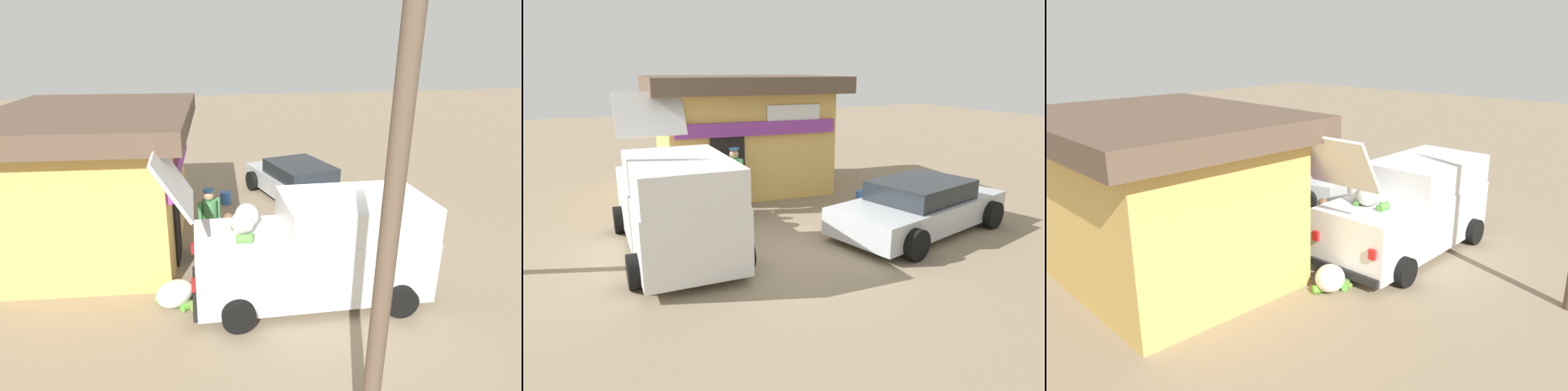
{
  "view_description": "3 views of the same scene",
  "coord_description": "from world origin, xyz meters",
  "views": [
    {
      "loc": [
        -8.9,
        3.27,
        4.85
      ],
      "look_at": [
        0.64,
        1.53,
        1.29
      ],
      "focal_mm": 29.88,
      "sensor_mm": 36.0,
      "label": 1
    },
    {
      "loc": [
        -3.45,
        -7.97,
        3.57
      ],
      "look_at": [
        0.83,
        1.2,
        0.78
      ],
      "focal_mm": 31.99,
      "sensor_mm": 36.0,
      "label": 2
    },
    {
      "loc": [
        -7.32,
        10.81,
        4.74
      ],
      "look_at": [
        0.57,
        1.77,
        1.04
      ],
      "focal_mm": 36.08,
      "sensor_mm": 36.0,
      "label": 3
    }
  ],
  "objects": [
    {
      "name": "ground_plane",
      "position": [
        0.0,
        0.0,
        0.0
      ],
      "size": [
        60.0,
        60.0,
        0.0
      ],
      "primitive_type": "plane",
      "color": "gray"
    },
    {
      "name": "storefront_bar",
      "position": [
        1.27,
        5.26,
        1.75
      ],
      "size": [
        5.72,
        4.8,
        3.34
      ],
      "color": "#E0B259",
      "rests_on": "ground_plane"
    },
    {
      "name": "delivery_van",
      "position": [
        -1.69,
        0.84,
        1.0
      ],
      "size": [
        2.26,
        5.07,
        3.03
      ],
      "color": "white",
      "rests_on": "ground_plane"
    },
    {
      "name": "parked_sedan",
      "position": [
        3.52,
        -0.23,
        0.56
      ],
      "size": [
        4.64,
        2.99,
        1.17
      ],
      "color": "#B2B7BC",
      "rests_on": "ground_plane"
    },
    {
      "name": "vendor_standing",
      "position": [
        0.22,
        2.79,
        0.96
      ],
      "size": [
        0.46,
        0.52,
        1.67
      ],
      "color": "navy",
      "rests_on": "ground_plane"
    },
    {
      "name": "customer_bending",
      "position": [
        -0.8,
        2.58,
        0.85
      ],
      "size": [
        0.82,
        0.69,
        1.35
      ],
      "color": "#4C4C51",
      "rests_on": "ground_plane"
    },
    {
      "name": "unloaded_banana_pile",
      "position": [
        -1.62,
        3.6,
        0.23
      ],
      "size": [
        0.9,
        0.95,
        0.49
      ],
      "color": "silver",
      "rests_on": "ground_plane"
    },
    {
      "name": "paint_bucket",
      "position": [
        3.58,
        2.1,
        0.18
      ],
      "size": [
        0.33,
        0.33,
        0.37
      ],
      "primitive_type": "cylinder",
      "color": "blue",
      "rests_on": "ground_plane"
    },
    {
      "name": "utility_pole",
      "position": [
        -5.33,
        1.34,
        2.59
      ],
      "size": [
        0.2,
        0.2,
        5.18
      ],
      "primitive_type": "cylinder",
      "color": "brown",
      "rests_on": "ground_plane"
    }
  ]
}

